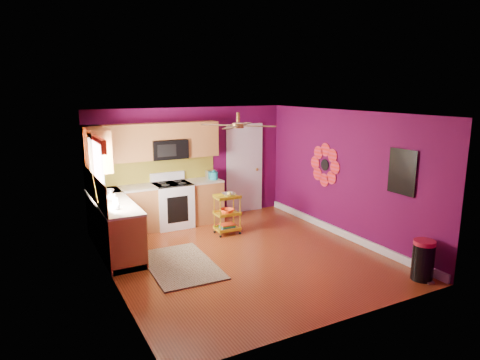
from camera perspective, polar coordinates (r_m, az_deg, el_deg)
ground at (r=7.69m, az=0.47°, el=-10.03°), size 5.00×5.00×0.00m
room_envelope at (r=7.25m, az=0.68°, el=2.05°), size 4.54×5.04×2.52m
lower_cabinets at (r=8.69m, az=-13.19°, el=-4.68°), size 2.81×2.31×0.94m
electric_range at (r=9.22m, az=-8.99°, el=-3.21°), size 0.76×0.66×1.13m
upper_cabinetry at (r=8.77m, az=-13.56°, el=4.59°), size 2.80×2.30×1.26m
left_window at (r=7.50m, az=-18.60°, el=2.57°), size 0.08×1.35×1.08m
panel_door at (r=10.11m, az=0.58°, el=1.44°), size 0.95×0.11×2.15m
right_wall_art at (r=8.29m, az=15.32°, el=1.58°), size 0.04×2.74×1.04m
ceiling_fan at (r=7.32m, az=-0.25°, el=7.35°), size 1.01×1.01×0.26m
shag_rug at (r=7.35m, az=-7.94°, el=-11.12°), size 1.11×1.76×0.02m
rolling_cart at (r=8.64m, az=-1.68°, el=-4.33°), size 0.49×0.37×0.88m
trash_can at (r=7.25m, az=23.22°, el=-9.79°), size 0.39×0.40×0.63m
teal_kettle at (r=9.39m, az=-3.52°, el=0.59°), size 0.18×0.18×0.21m
toaster at (r=9.52m, az=-3.88°, el=0.78°), size 0.22×0.15×0.18m
soap_bottle_a at (r=7.61m, az=-16.34°, el=-2.52°), size 0.09×0.09×0.20m
soap_bottle_b at (r=7.93m, az=-16.82°, el=-2.02°), size 0.15×0.15×0.19m
counter_dish at (r=8.55m, az=-17.31°, el=-1.46°), size 0.26×0.26×0.06m
counter_cup at (r=7.36m, az=-16.15°, el=-3.46°), size 0.11×0.11×0.09m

